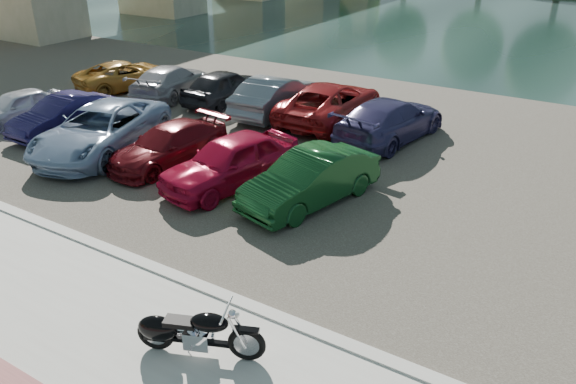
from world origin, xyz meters
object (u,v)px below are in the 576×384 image
object	(u,v)px
motorcycle	(188,332)
car_2	(101,130)
car_0	(18,107)
car_1	(64,115)

from	to	relation	value
motorcycle	car_2	distance (m)	10.61
car_0	car_1	bearing A→B (deg)	12.34
car_0	motorcycle	bearing A→B (deg)	-16.54
car_0	car_2	size ratio (longest dim) A/B	0.65
motorcycle	car_0	size ratio (longest dim) A/B	0.62
motorcycle	car_0	bearing A→B (deg)	133.39
car_2	car_1	bearing A→B (deg)	152.87
car_0	car_2	distance (m)	5.03
car_1	car_2	bearing A→B (deg)	-11.98
motorcycle	car_2	xyz separation A→B (m)	(-8.81, 5.91, 0.25)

